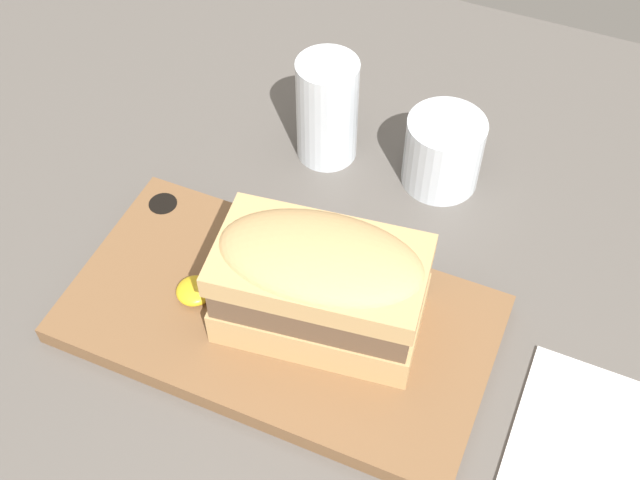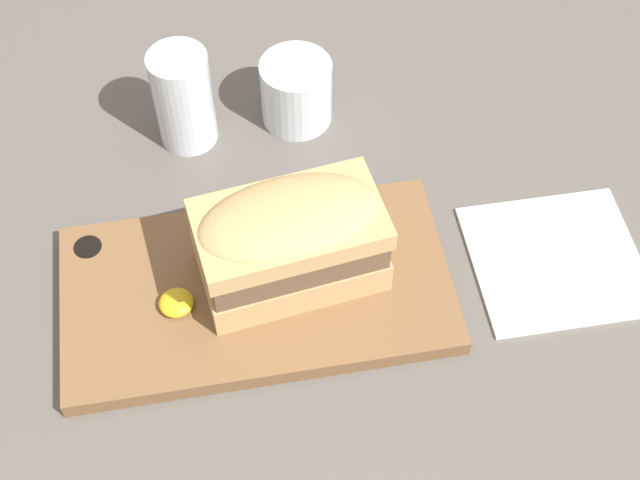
{
  "view_description": "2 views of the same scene",
  "coord_description": "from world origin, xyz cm",
  "px_view_note": "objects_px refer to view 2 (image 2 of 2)",
  "views": [
    {
      "loc": [
        15.01,
        -33.18,
        61.87
      ],
      "look_at": [
        -1.73,
        5.97,
        9.42
      ],
      "focal_mm": 45.0,
      "sensor_mm": 36.0,
      "label": 1
    },
    {
      "loc": [
        -5.34,
        -44.68,
        75.43
      ],
      "look_at": [
        2.75,
        1.96,
        8.55
      ],
      "focal_mm": 50.0,
      "sensor_mm": 36.0,
      "label": 2
    }
  ],
  "objects_px": {
    "sandwich": "(293,238)",
    "napkin": "(555,257)",
    "wine_glass": "(296,95)",
    "serving_board": "(256,289)",
    "water_glass": "(184,104)"
  },
  "relations": [
    {
      "from": "serving_board",
      "to": "napkin",
      "type": "bearing_deg",
      "value": -1.67
    },
    {
      "from": "wine_glass",
      "to": "sandwich",
      "type": "bearing_deg",
      "value": -99.6
    },
    {
      "from": "wine_glass",
      "to": "napkin",
      "type": "distance_m",
      "value": 0.32
    },
    {
      "from": "serving_board",
      "to": "napkin",
      "type": "relative_size",
      "value": 2.21
    },
    {
      "from": "sandwich",
      "to": "napkin",
      "type": "relative_size",
      "value": 1.08
    },
    {
      "from": "wine_glass",
      "to": "napkin",
      "type": "height_order",
      "value": "wine_glass"
    },
    {
      "from": "serving_board",
      "to": "napkin",
      "type": "height_order",
      "value": "serving_board"
    },
    {
      "from": "serving_board",
      "to": "wine_glass",
      "type": "relative_size",
      "value": 4.74
    },
    {
      "from": "serving_board",
      "to": "sandwich",
      "type": "bearing_deg",
      "value": 10.93
    },
    {
      "from": "water_glass",
      "to": "wine_glass",
      "type": "height_order",
      "value": "water_glass"
    },
    {
      "from": "sandwich",
      "to": "wine_glass",
      "type": "xyz_separation_m",
      "value": [
        0.04,
        0.22,
        -0.04
      ]
    },
    {
      "from": "serving_board",
      "to": "sandwich",
      "type": "height_order",
      "value": "sandwich"
    },
    {
      "from": "water_glass",
      "to": "wine_glass",
      "type": "bearing_deg",
      "value": 4.13
    },
    {
      "from": "sandwich",
      "to": "wine_glass",
      "type": "distance_m",
      "value": 0.22
    },
    {
      "from": "sandwich",
      "to": "napkin",
      "type": "xyz_separation_m",
      "value": [
        0.26,
        -0.02,
        -0.07
      ]
    }
  ]
}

